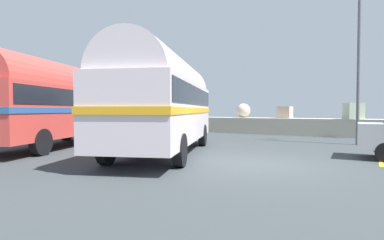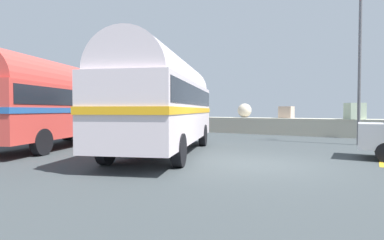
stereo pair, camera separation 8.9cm
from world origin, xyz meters
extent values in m
cube|color=#373D40|center=(0.00, 0.00, 0.01)|extent=(32.00, 26.00, 0.02)
cube|color=#B5B19D|center=(0.00, 11.80, 0.55)|extent=(31.36, 1.80, 1.10)
sphere|color=#B2A598|center=(-12.80, 12.20, 1.49)|extent=(0.78, 0.78, 0.78)
sphere|color=#BDAC91|center=(-8.55, 11.27, 1.61)|extent=(1.02, 1.02, 1.02)
sphere|color=beige|center=(-5.14, 12.33, 1.61)|extent=(1.01, 1.01, 1.01)
cube|color=#BEA38D|center=(-2.10, 12.20, 1.49)|extent=(0.94, 0.87, 0.79)
cube|color=#ADBFA1|center=(2.02, 11.43, 1.58)|extent=(1.23, 1.26, 0.96)
cube|color=gold|center=(3.19, 3.50, 0.02)|extent=(0.12, 4.40, 0.01)
cylinder|color=black|center=(-5.71, 2.47, 0.50)|extent=(0.61, 1.00, 0.96)
cylinder|color=black|center=(-3.65, 3.27, 0.50)|extent=(0.61, 1.00, 0.96)
cylinder|color=black|center=(-3.83, -2.38, 0.50)|extent=(0.61, 1.00, 0.96)
cylinder|color=black|center=(-1.77, -1.59, 0.50)|extent=(0.61, 1.00, 0.96)
cube|color=silver|center=(-3.74, 0.44, 1.57)|extent=(5.27, 8.70, 2.10)
cylinder|color=silver|center=(-3.74, 0.44, 2.62)|extent=(4.96, 8.31, 2.20)
cube|color=gold|center=(-3.74, 0.44, 1.63)|extent=(5.34, 8.80, 0.20)
cube|color=black|center=(-3.74, 0.44, 2.15)|extent=(5.18, 8.40, 0.64)
cube|color=silver|center=(-5.28, 4.43, 0.70)|extent=(2.18, 0.97, 0.28)
cylinder|color=black|center=(-11.13, 1.81, 0.50)|extent=(0.61, 1.00, 0.96)
cylinder|color=black|center=(-9.07, 2.61, 0.50)|extent=(0.61, 1.00, 0.96)
cylinder|color=black|center=(-7.18, -2.24, 0.50)|extent=(0.61, 1.00, 0.96)
cube|color=#D5433B|center=(-9.15, -0.22, 1.57)|extent=(5.28, 8.70, 2.10)
cylinder|color=#D5433B|center=(-9.15, -0.22, 2.62)|extent=(4.97, 8.31, 2.20)
cube|color=#275BA0|center=(-9.15, -0.22, 1.63)|extent=(5.36, 8.79, 0.20)
cube|color=black|center=(-9.15, -0.22, 2.15)|extent=(5.19, 8.40, 0.64)
cube|color=silver|center=(-10.70, 3.76, 0.70)|extent=(2.18, 0.98, 0.28)
cylinder|color=black|center=(3.27, 3.83, 0.33)|extent=(0.63, 0.22, 0.62)
cylinder|color=#5B5B60|center=(2.38, 7.28, 3.61)|extent=(0.14, 0.14, 7.22)
camera|label=1|loc=(2.86, -8.84, 1.64)|focal=28.52mm
camera|label=2|loc=(2.94, -8.79, 1.64)|focal=28.52mm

